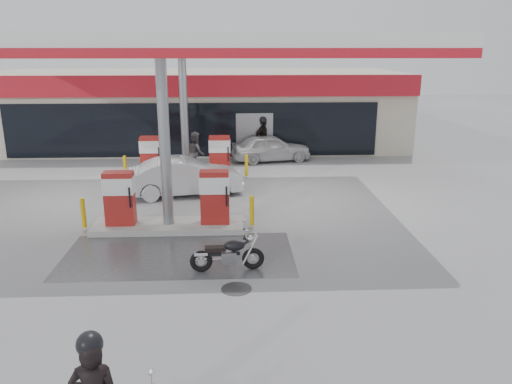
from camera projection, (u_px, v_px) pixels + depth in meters
ground at (160, 255)px, 13.10m from camera, size 90.00×90.00×0.00m
wet_patch at (179, 255)px, 13.12m from camera, size 6.00×3.00×0.00m
drain_cover at (236, 289)px, 11.27m from camera, size 0.70×0.70×0.01m
store_building at (198, 108)px, 27.83m from camera, size 22.00×8.22×4.00m
canopy at (172, 47)px, 16.43m from camera, size 16.00×10.02×5.51m
pump_island_near at (168, 206)px, 14.82m from camera, size 5.14×1.30×1.78m
pump_island_far at (186, 162)px, 20.58m from camera, size 5.14×1.30×1.78m
parked_motorcycle at (228, 254)px, 12.11m from camera, size 1.82×0.70×0.94m
sedan_white at (271, 148)px, 23.83m from camera, size 3.98×2.18×1.28m
attendant at (196, 152)px, 21.50m from camera, size 0.91×1.03×1.79m
hatchback_silver at (185, 177)px, 18.29m from camera, size 4.42×2.26×1.39m
parked_car_left at (86, 139)px, 26.10m from camera, size 4.71×2.59×1.29m
biker_walking at (263, 139)px, 24.30m from camera, size 1.14×1.12×1.93m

